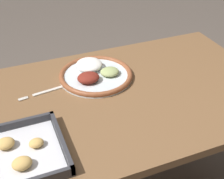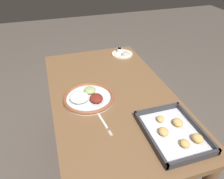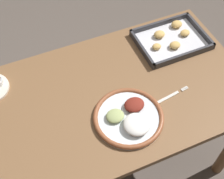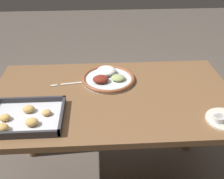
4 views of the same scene
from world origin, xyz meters
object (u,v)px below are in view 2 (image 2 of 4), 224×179
object	(u,v)px
dinner_plate	(88,97)
fork	(101,119)
saucer_plate	(122,53)
baking_tray	(174,132)

from	to	relation	value
dinner_plate	fork	world-z (taller)	dinner_plate
dinner_plate	fork	size ratio (longest dim) A/B	1.30
dinner_plate	saucer_plate	distance (m)	0.62
fork	dinner_plate	bearing A→B (deg)	-178.74
saucer_plate	fork	bearing A→B (deg)	-27.53
fork	saucer_plate	xyz separation A→B (m)	(-0.67, 0.35, 0.01)
fork	baking_tray	xyz separation A→B (m)	(0.20, 0.29, 0.01)
dinner_plate	saucer_plate	size ratio (longest dim) A/B	1.76
dinner_plate	saucer_plate	bearing A→B (deg)	142.26
saucer_plate	baking_tray	xyz separation A→B (m)	(0.87, -0.06, 0.00)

